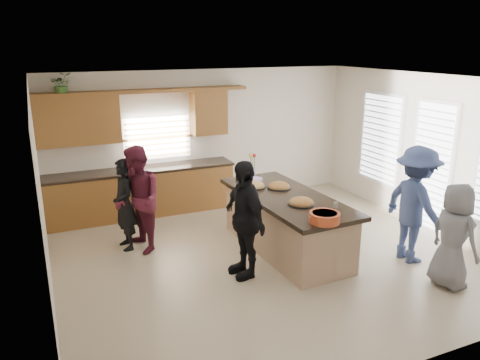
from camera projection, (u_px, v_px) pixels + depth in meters
name	position (u px, v px, depth m)	size (l,w,h in m)	color
floor	(268.00, 256.00, 7.58)	(6.50, 6.50, 0.00)	tan
room_shell	(270.00, 140.00, 7.04)	(6.52, 6.02, 2.81)	silver
back_cabinetry	(138.00, 170.00, 9.15)	(4.08, 0.66, 2.46)	olive
right_wall_glazing	(434.00, 158.00, 8.32)	(0.06, 4.00, 2.25)	white
island	(286.00, 224.00, 7.66)	(1.26, 2.74, 0.95)	tan
platter_front	(301.00, 203.00, 7.10)	(0.42, 0.42, 0.17)	black
platter_mid	(279.00, 187.00, 7.89)	(0.41, 0.41, 0.16)	black
platter_back	(255.00, 186.00, 7.93)	(0.38, 0.38, 0.16)	black
salad_bowl	(325.00, 217.00, 6.39)	(0.42, 0.42, 0.14)	#C64824
clear_cup	(335.00, 205.00, 6.94)	(0.08, 0.08, 0.09)	white
plate_stack	(256.00, 179.00, 8.32)	(0.25, 0.25, 0.04)	#C296DA
flower_vase	(253.00, 165.00, 8.55)	(0.14, 0.14, 0.43)	silver
potted_plant	(62.00, 84.00, 8.26)	(0.37, 0.32, 0.41)	#42722D
woman_left_back	(124.00, 204.00, 7.66)	(0.56, 0.37, 1.54)	black
woman_left_mid	(138.00, 200.00, 7.53)	(0.86, 0.67, 1.76)	#571A2B
woman_left_front	(244.00, 219.00, 6.73)	(1.02, 0.43, 1.75)	black
woman_right_back	(415.00, 205.00, 7.19)	(1.19, 0.68, 1.84)	#374678
woman_right_front	(454.00, 236.00, 6.44)	(0.74, 0.48, 1.51)	slate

